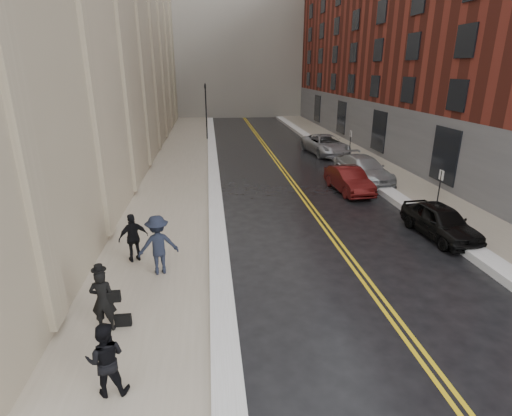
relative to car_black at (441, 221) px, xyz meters
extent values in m
plane|color=black|center=(-6.80, -5.81, -0.67)|extent=(160.00, 160.00, 0.00)
cube|color=gray|center=(-11.30, 10.19, -0.60)|extent=(4.00, 64.00, 0.15)
cube|color=gray|center=(2.20, 10.19, -0.60)|extent=(3.00, 64.00, 0.15)
cube|color=gold|center=(-4.42, 10.19, -0.67)|extent=(0.12, 64.00, 0.01)
cube|color=gold|center=(-4.18, 10.19, -0.67)|extent=(0.12, 64.00, 0.01)
cube|color=white|center=(-9.00, 10.19, -0.54)|extent=(0.70, 60.80, 0.26)
cube|color=white|center=(0.35, 10.19, -0.52)|extent=(0.85, 60.80, 0.30)
cube|color=maroon|center=(10.70, 17.19, 8.33)|extent=(14.00, 50.00, 18.00)
cylinder|color=black|center=(-9.40, 24.19, 1.93)|extent=(0.12, 0.12, 5.20)
imported|color=black|center=(-9.40, 24.19, 3.93)|extent=(0.18, 0.15, 0.90)
cylinder|color=black|center=(1.10, 2.19, 0.43)|extent=(0.06, 0.06, 2.20)
cube|color=white|center=(1.10, 2.19, 1.33)|extent=(0.02, 0.35, 0.45)
cylinder|color=black|center=(1.10, 14.19, 0.43)|extent=(0.06, 0.06, 2.20)
cube|color=white|center=(1.10, 14.19, 1.33)|extent=(0.02, 0.35, 0.45)
imported|color=black|center=(0.00, 0.00, 0.00)|extent=(1.90, 4.07, 1.35)
imported|color=#4C0E0D|center=(-1.60, 6.54, 0.01)|extent=(1.76, 4.26, 1.37)
imported|color=#A7ABAF|center=(0.00, 8.51, 0.08)|extent=(2.67, 5.37, 1.50)
imported|color=#A4A5AC|center=(0.00, 16.72, 0.08)|extent=(3.17, 5.70, 1.51)
imported|color=black|center=(-12.01, -4.99, 0.34)|extent=(0.64, 0.44, 1.72)
imported|color=black|center=(-11.44, -7.19, 0.30)|extent=(0.82, 0.65, 1.65)
imported|color=black|center=(-10.96, -2.06, 0.47)|extent=(1.42, 1.01, 1.99)
imported|color=black|center=(-11.92, -1.07, 0.34)|extent=(1.10, 0.79, 1.73)
camera|label=1|loc=(-9.18, -14.10, 5.87)|focal=28.00mm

